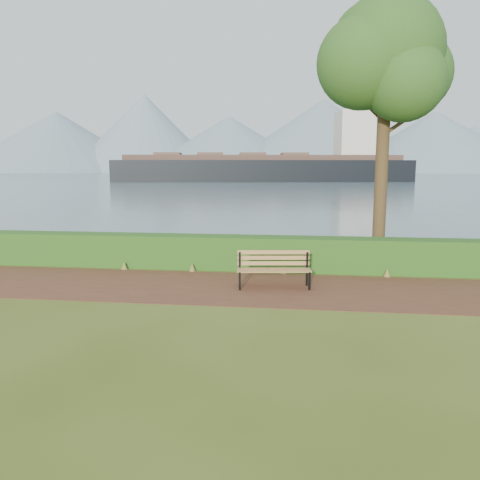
# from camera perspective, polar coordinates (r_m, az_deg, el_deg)

# --- Properties ---
(ground) EXTENTS (140.00, 140.00, 0.00)m
(ground) POSITION_cam_1_polar(r_m,az_deg,el_deg) (11.80, -2.88, -6.12)
(ground) COLOR #425317
(ground) RESTS_ON ground
(path) EXTENTS (40.00, 3.40, 0.01)m
(path) POSITION_cam_1_polar(r_m,az_deg,el_deg) (12.08, -2.63, -5.74)
(path) COLOR #522A1C
(path) RESTS_ON ground
(hedge) EXTENTS (32.00, 0.85, 1.00)m
(hedge) POSITION_cam_1_polar(r_m,az_deg,el_deg) (14.20, -1.03, -1.52)
(hedge) COLOR #1C4C15
(hedge) RESTS_ON ground
(water) EXTENTS (700.00, 510.00, 0.00)m
(water) POSITION_cam_1_polar(r_m,az_deg,el_deg) (271.25, 7.05, 7.94)
(water) COLOR #415B69
(water) RESTS_ON ground
(mountains) EXTENTS (585.00, 190.00, 70.00)m
(mountains) POSITION_cam_1_polar(r_m,az_deg,el_deg) (418.15, 6.00, 11.98)
(mountains) COLOR gray
(mountains) RESTS_ON ground
(bench) EXTENTS (1.92, 0.79, 0.94)m
(bench) POSITION_cam_1_polar(r_m,az_deg,el_deg) (11.99, 4.14, -3.25)
(bench) COLOR black
(bench) RESTS_ON ground
(tree) EXTENTS (4.22, 3.58, 8.54)m
(tree) POSITION_cam_1_polar(r_m,az_deg,el_deg) (15.92, 17.42, 20.40)
(tree) COLOR #392817
(tree) RESTS_ON ground
(cargo_ship) EXTENTS (71.46, 22.83, 21.43)m
(cargo_ship) POSITION_cam_1_polar(r_m,az_deg,el_deg) (114.30, 4.03, 8.71)
(cargo_ship) COLOR black
(cargo_ship) RESTS_ON ground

